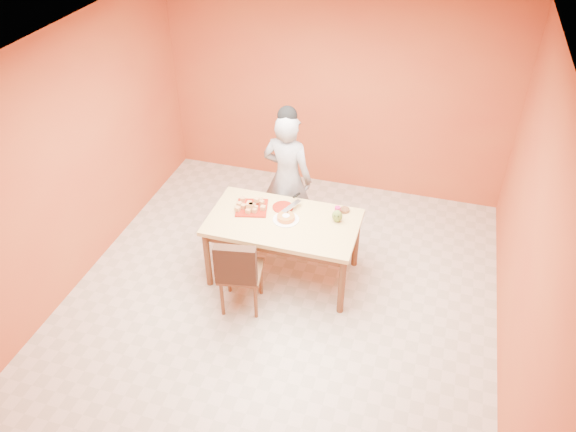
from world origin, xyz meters
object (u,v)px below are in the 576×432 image
(person, at_px, (287,178))
(magenta_glass, at_px, (337,210))
(dining_chair, at_px, (240,270))
(sponge_cake, at_px, (286,217))
(egg_ornament, at_px, (337,216))
(pastry_platter, at_px, (252,208))
(checker_tin, at_px, (344,210))
(dining_table, at_px, (283,228))
(red_dinner_plate, at_px, (283,207))

(person, relative_size, magenta_glass, 18.44)
(dining_chair, bearing_deg, person, 74.76)
(sponge_cake, xyz_separation_m, egg_ornament, (0.53, 0.13, 0.04))
(pastry_platter, distance_m, checker_tin, 1.01)
(dining_chair, height_order, person, person)
(egg_ornament, distance_m, magenta_glass, 0.14)
(dining_table, distance_m, red_dinner_plate, 0.26)
(person, distance_m, sponge_cake, 0.73)
(sponge_cake, distance_m, magenta_glass, 0.57)
(dining_chair, height_order, red_dinner_plate, dining_chair)
(pastry_platter, xyz_separation_m, sponge_cake, (0.42, -0.09, 0.02))
(red_dinner_plate, height_order, checker_tin, checker_tin)
(dining_table, height_order, person, person)
(sponge_cake, bearing_deg, person, 105.31)
(egg_ornament, bearing_deg, red_dinner_plate, -167.24)
(red_dinner_plate, bearing_deg, egg_ornament, -7.13)
(magenta_glass, bearing_deg, pastry_platter, -169.39)
(dining_table, xyz_separation_m, egg_ornament, (0.55, 0.15, 0.16))
(person, relative_size, red_dinner_plate, 7.10)
(dining_chair, distance_m, red_dinner_plate, 0.89)
(dining_table, bearing_deg, checker_tin, 30.70)
(checker_tin, bearing_deg, pastry_platter, -166.26)
(person, distance_m, egg_ornament, 0.92)
(person, bearing_deg, dining_table, 111.03)
(sponge_cake, height_order, magenta_glass, magenta_glass)
(dining_table, relative_size, magenta_glass, 17.87)
(dining_chair, distance_m, person, 1.36)
(sponge_cake, distance_m, checker_tin, 0.66)
(dining_table, relative_size, dining_chair, 1.69)
(egg_ornament, bearing_deg, person, 161.40)
(dining_table, xyz_separation_m, checker_tin, (0.59, 0.35, 0.11))
(dining_table, height_order, egg_ornament, egg_ornament)
(dining_chair, xyz_separation_m, sponge_cake, (0.31, 0.61, 0.30))
(red_dinner_plate, relative_size, sponge_cake, 1.21)
(dining_table, height_order, checker_tin, checker_tin)
(dining_chair, xyz_separation_m, person, (0.12, 1.31, 0.33))
(red_dinner_plate, distance_m, sponge_cake, 0.23)
(dining_chair, relative_size, magenta_glass, 10.58)
(dining_table, bearing_deg, red_dinner_plate, 107.40)
(pastry_platter, xyz_separation_m, egg_ornament, (0.94, 0.04, 0.06))
(sponge_cake, height_order, checker_tin, sponge_cake)
(dining_chair, relative_size, person, 0.57)
(dining_table, height_order, sponge_cake, sponge_cake)
(person, height_order, red_dinner_plate, person)
(egg_ornament, relative_size, magenta_glass, 1.57)
(red_dinner_plate, height_order, egg_ornament, egg_ornament)
(person, height_order, pastry_platter, person)
(person, height_order, egg_ornament, person)
(red_dinner_plate, bearing_deg, pastry_platter, -160.57)
(red_dinner_plate, relative_size, checker_tin, 2.16)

